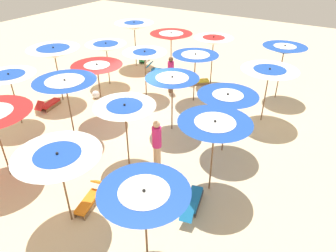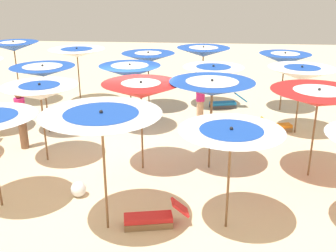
# 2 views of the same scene
# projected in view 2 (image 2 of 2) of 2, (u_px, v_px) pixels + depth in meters

# --- Properties ---
(ground) EXTENTS (41.83, 41.83, 0.04)m
(ground) POSITION_uv_depth(u_px,v_px,m) (134.00, 146.00, 12.16)
(ground) COLOR beige
(beach_umbrella_0) EXTENTS (1.91, 1.91, 2.24)m
(beach_umbrella_0) POSITION_uv_depth(u_px,v_px,m) (285.00, 59.00, 14.79)
(beach_umbrella_0) COLOR brown
(beach_umbrella_0) RESTS_ON ground
(beach_umbrella_1) EXTENTS (2.01, 2.01, 2.39)m
(beach_umbrella_1) POSITION_uv_depth(u_px,v_px,m) (203.00, 52.00, 15.11)
(beach_umbrella_1) COLOR brown
(beach_umbrella_1) RESTS_ON ground
(beach_umbrella_2) EXTENTS (1.99, 1.99, 2.24)m
(beach_umbrella_2) POSITION_uv_depth(u_px,v_px,m) (148.00, 57.00, 14.88)
(beach_umbrella_2) COLOR brown
(beach_umbrella_2) RESTS_ON ground
(beach_umbrella_3) EXTENTS (2.18, 2.18, 2.27)m
(beach_umbrella_3) POSITION_uv_depth(u_px,v_px,m) (77.00, 53.00, 15.56)
(beach_umbrella_3) COLOR brown
(beach_umbrella_3) RESTS_ON ground
(beach_umbrella_4) EXTENTS (1.91, 1.91, 2.51)m
(beach_umbrella_4) POSITION_uv_depth(u_px,v_px,m) (14.00, 47.00, 15.58)
(beach_umbrella_4) COLOR brown
(beach_umbrella_4) RESTS_ON ground
(beach_umbrella_5) EXTENTS (2.09, 2.09, 2.23)m
(beach_umbrella_5) POSITION_uv_depth(u_px,v_px,m) (301.00, 74.00, 12.50)
(beach_umbrella_5) COLOR brown
(beach_umbrella_5) RESTS_ON ground
(beach_umbrella_6) EXTENTS (1.91, 1.91, 2.25)m
(beach_umbrella_6) POSITION_uv_depth(u_px,v_px,m) (213.00, 72.00, 12.51)
(beach_umbrella_6) COLOR brown
(beach_umbrella_6) RESTS_ON ground
(beach_umbrella_7) EXTENTS (1.98, 1.98, 2.23)m
(beach_umbrella_7) POSITION_uv_depth(u_px,v_px,m) (130.00, 71.00, 12.79)
(beach_umbrella_7) COLOR brown
(beach_umbrella_7) RESTS_ON ground
(beach_umbrella_8) EXTENTS (2.01, 2.01, 2.25)m
(beach_umbrella_8) POSITION_uv_depth(u_px,v_px,m) (43.00, 71.00, 12.56)
(beach_umbrella_8) COLOR brown
(beach_umbrella_8) RESTS_ON ground
(beach_umbrella_10) EXTENTS (2.30, 2.30, 2.31)m
(beach_umbrella_10) POSITION_uv_depth(u_px,v_px,m) (318.00, 98.00, 9.60)
(beach_umbrella_10) COLOR brown
(beach_umbrella_10) RESTS_ON ground
(beach_umbrella_11) EXTENTS (2.15, 2.15, 2.42)m
(beach_umbrella_11) POSITION_uv_depth(u_px,v_px,m) (212.00, 88.00, 9.99)
(beach_umbrella_11) COLOR brown
(beach_umbrella_11) RESTS_ON ground
(beach_umbrella_12) EXTENTS (1.97, 1.97, 2.39)m
(beach_umbrella_12) POSITION_uv_depth(u_px,v_px,m) (141.00, 90.00, 9.97)
(beach_umbrella_12) COLOR brown
(beach_umbrella_12) RESTS_ON ground
(beach_umbrella_13) EXTENTS (2.00, 2.00, 2.20)m
(beach_umbrella_13) POSITION_uv_depth(u_px,v_px,m) (40.00, 92.00, 10.52)
(beach_umbrella_13) COLOR brown
(beach_umbrella_13) RESTS_ON ground
(beach_umbrella_16) EXTENTS (2.00, 2.00, 2.17)m
(beach_umbrella_16) POSITION_uv_depth(u_px,v_px,m) (231.00, 139.00, 7.51)
(beach_umbrella_16) COLOR brown
(beach_umbrella_16) RESTS_ON ground
(beach_umbrella_17) EXTENTS (2.24, 2.24, 2.51)m
(beach_umbrella_17) POSITION_uv_depth(u_px,v_px,m) (102.00, 124.00, 7.37)
(beach_umbrella_17) COLOR brown
(beach_umbrella_17) RESTS_ON ground
(lounger_0) EXTENTS (1.49, 0.71, 0.57)m
(lounger_0) POSITION_uv_depth(u_px,v_px,m) (226.00, 103.00, 15.64)
(lounger_0) COLOR #333338
(lounger_0) RESTS_ON ground
(lounger_1) EXTENTS (1.36, 0.61, 0.55)m
(lounger_1) POSITION_uv_depth(u_px,v_px,m) (153.00, 217.00, 8.14)
(lounger_1) COLOR olive
(lounger_1) RESTS_ON ground
(lounger_5) EXTENTS (1.34, 0.65, 0.52)m
(lounger_5) POSITION_uv_depth(u_px,v_px,m) (274.00, 126.00, 13.19)
(lounger_5) COLOR olive
(lounger_5) RESTS_ON ground
(beachgoer_0) EXTENTS (0.30, 0.30, 1.72)m
(beachgoer_0) POSITION_uv_depth(u_px,v_px,m) (200.00, 98.00, 13.75)
(beachgoer_0) COLOR #D8A87F
(beachgoer_0) RESTS_ON ground
(beachgoer_2) EXTENTS (0.30, 0.30, 1.77)m
(beachgoer_2) POSITION_uv_depth(u_px,v_px,m) (21.00, 118.00, 11.66)
(beachgoer_2) COLOR brown
(beachgoer_2) RESTS_ON ground
(beach_ball) EXTENTS (0.36, 0.36, 0.36)m
(beach_ball) POSITION_uv_depth(u_px,v_px,m) (78.00, 189.00, 9.26)
(beach_ball) COLOR white
(beach_ball) RESTS_ON ground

